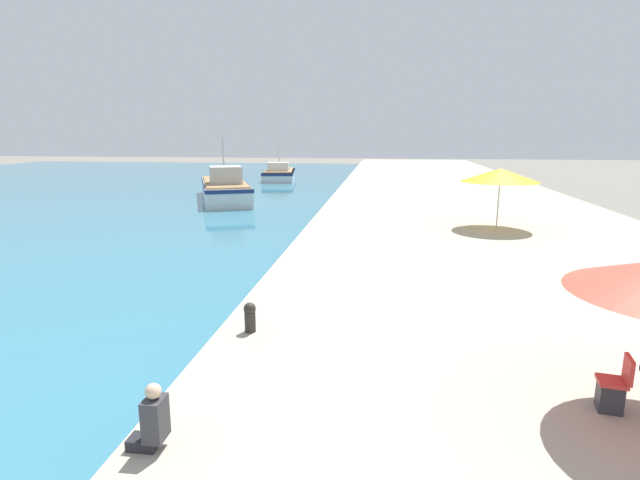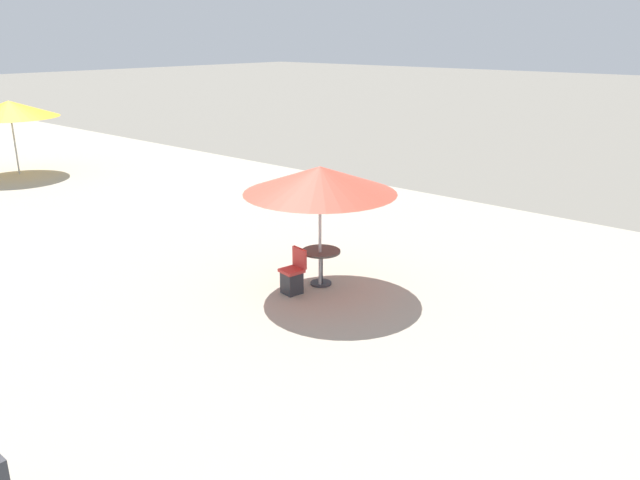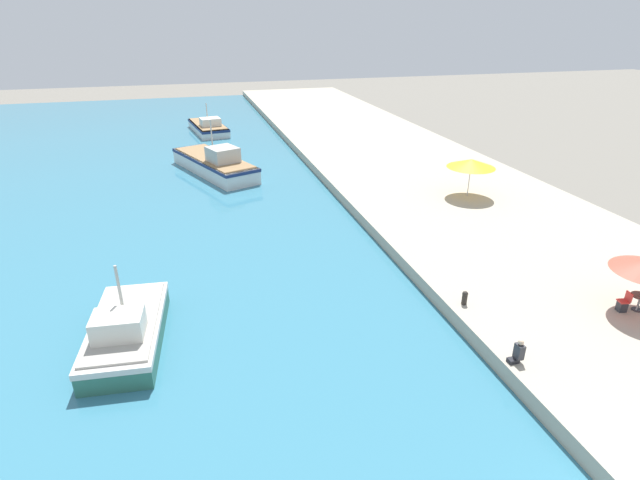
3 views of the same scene
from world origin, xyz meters
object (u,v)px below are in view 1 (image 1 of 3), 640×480
fishing_boat_far (279,173)px  cafe_umbrella_white (500,175)px  fishing_boat_mid (225,188)px  cafe_chair_left (612,391)px  person_at_quay (153,421)px  mooring_bollard (250,316)px

fishing_boat_far → cafe_umbrella_white: cafe_umbrella_white is taller
fishing_boat_mid → fishing_boat_far: (0.56, 16.78, -0.24)m
cafe_umbrella_white → cafe_chair_left: size_ratio=3.69×
fishing_boat_far → cafe_umbrella_white: (16.24, -29.56, 2.43)m
cafe_umbrella_white → person_at_quay: (-8.08, -17.22, -1.96)m
person_at_quay → mooring_bollard: bearing=87.0°
fishing_boat_mid → person_at_quay: 31.24m
person_at_quay → cafe_chair_left: bearing=15.5°
cafe_chair_left → person_at_quay: bearing=115.6°
fishing_boat_mid → cafe_umbrella_white: (16.81, -12.78, 2.19)m
cafe_umbrella_white → cafe_chair_left: bearing=-95.5°
fishing_boat_mid → fishing_boat_far: fishing_boat_mid is taller
fishing_boat_mid → cafe_chair_left: size_ratio=12.11×
fishing_boat_mid → cafe_umbrella_white: size_ratio=3.28×
cafe_umbrella_white → mooring_bollard: 15.38m
fishing_boat_far → mooring_bollard: bearing=-87.4°
person_at_quay → mooring_bollard: size_ratio=1.48×
fishing_boat_far → mooring_bollard: 43.44m
mooring_bollard → person_at_quay: bearing=-93.0°
fishing_boat_far → person_at_quay: fishing_boat_far is taller
cafe_umbrella_white → person_at_quay: bearing=-115.1°
cafe_umbrella_white → mooring_bollard: (-7.86, -13.06, -2.03)m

